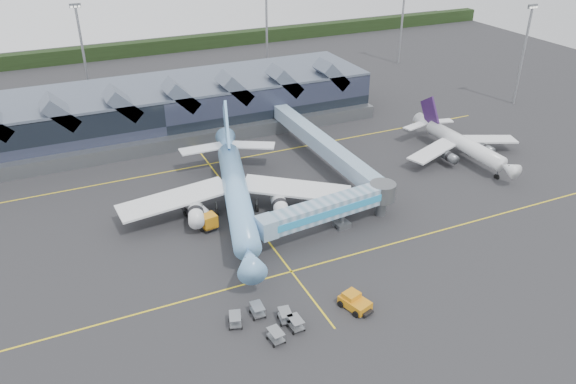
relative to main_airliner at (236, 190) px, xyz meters
name	(u,v)px	position (x,y,z in m)	size (l,w,h in m)	color
ground	(268,241)	(1.25, -9.53, -3.95)	(260.00, 260.00, 0.00)	#272729
taxi_stripes	(243,209)	(1.25, 0.47, -3.95)	(120.00, 60.00, 0.01)	yellow
tree_line_far	(126,50)	(1.25, 100.47, -1.95)	(260.00, 4.00, 4.00)	black
terminal	(155,109)	(-3.82, 37.82, 0.93)	(90.00, 22.25, 12.52)	black
light_masts	(246,42)	(22.25, 53.27, 8.53)	(132.40, 42.56, 22.45)	gray
main_airliner	(236,190)	(0.00, 0.00, 0.00)	(35.29, 41.36, 13.46)	#73AFEA
regional_jet	(461,143)	(44.94, 2.01, -1.05)	(24.49, 26.59, 9.15)	white
jet_bridge	(338,206)	(11.80, -10.73, -0.11)	(23.22, 5.66, 5.48)	#6790AB
fuel_truck	(198,211)	(-6.10, -0.04, -2.33)	(3.66, 8.70, 2.89)	black
pushback_tug	(355,302)	(5.16, -27.19, -3.12)	(3.53, 4.57, 1.85)	orange
baggage_carts	(270,321)	(-5.38, -26.00, -3.13)	(7.76, 7.03, 1.46)	gray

